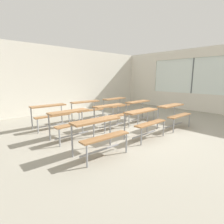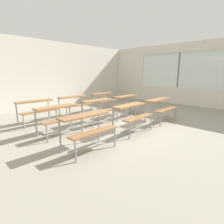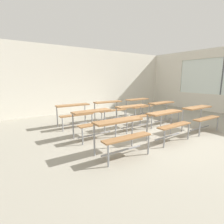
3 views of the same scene
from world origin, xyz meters
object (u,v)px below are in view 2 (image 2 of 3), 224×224
object	(u,v)px
desk_bench_r0c0	(88,124)
desk_bench_r2c2	(104,97)
desk_bench_r2c1	(75,101)
desk_bench_r2c0	(36,107)
desk_bench_r1c0	(59,113)
desk_bench_r1c2	(128,101)
desk_bench_r0c2	(161,105)
desk_bench_r0c1	(132,112)
desk_bench_r1c1	(100,106)

from	to	relation	value
desk_bench_r0c0	desk_bench_r2c2	bearing A→B (deg)	43.29
desk_bench_r2c1	desk_bench_r2c0	bearing A→B (deg)	-177.23
desk_bench_r1c0	desk_bench_r1c2	bearing A→B (deg)	-0.19
desk_bench_r0c2	desk_bench_r2c0	size ratio (longest dim) A/B	0.99
desk_bench_r0c1	desk_bench_r1c0	world-z (taller)	same
desk_bench_r1c2	desk_bench_r2c0	size ratio (longest dim) A/B	1.00
desk_bench_r1c2	desk_bench_r2c2	bearing A→B (deg)	88.15
desk_bench_r0c0	desk_bench_r0c2	bearing A→B (deg)	1.72
desk_bench_r0c1	desk_bench_r1c2	size ratio (longest dim) A/B	0.99
desk_bench_r2c1	desk_bench_r1c2	bearing A→B (deg)	-38.89
desk_bench_r2c0	desk_bench_r2c2	world-z (taller)	same
desk_bench_r0c0	desk_bench_r0c2	size ratio (longest dim) A/B	1.01
desk_bench_r2c2	desk_bench_r0c1	bearing A→B (deg)	-121.01
desk_bench_r2c0	desk_bench_r2c2	size ratio (longest dim) A/B	1.00
desk_bench_r0c0	desk_bench_r0c1	bearing A→B (deg)	3.34
desk_bench_r2c2	desk_bench_r1c2	bearing A→B (deg)	-92.73
desk_bench_r0c2	desk_bench_r2c2	xyz separation A→B (m)	(-0.05, 2.63, 0.00)
desk_bench_r1c1	desk_bench_r2c0	distance (m)	1.96
desk_bench_r0c1	desk_bench_r1c2	xyz separation A→B (m)	(1.40, 1.27, 0.00)
desk_bench_r1c2	desk_bench_r0c2	bearing A→B (deg)	-88.66
desk_bench_r0c0	desk_bench_r1c2	size ratio (longest dim) A/B	1.01
desk_bench_r2c0	desk_bench_r2c2	bearing A→B (deg)	1.42
desk_bench_r0c0	desk_bench_r2c0	bearing A→B (deg)	90.69
desk_bench_r2c2	desk_bench_r1c0	bearing A→B (deg)	-157.58
desk_bench_r0c0	desk_bench_r0c1	distance (m)	1.56
desk_bench_r0c1	desk_bench_r0c2	bearing A→B (deg)	-2.74
desk_bench_r0c1	desk_bench_r2c2	xyz separation A→B (m)	(1.42, 2.57, 0.00)
desk_bench_r0c0	desk_bench_r1c1	bearing A→B (deg)	42.73
desk_bench_r0c0	desk_bench_r0c2	world-z (taller)	same
desk_bench_r2c0	desk_bench_r0c0	bearing A→B (deg)	-89.68
desk_bench_r2c0	desk_bench_r0c1	bearing A→B (deg)	-58.27
desk_bench_r0c1	desk_bench_r1c0	bearing A→B (deg)	139.57
desk_bench_r1c0	desk_bench_r2c2	world-z (taller)	same
desk_bench_r2c2	desk_bench_r0c2	bearing A→B (deg)	-91.12
desk_bench_r1c1	desk_bench_r2c1	distance (m)	1.32
desk_bench_r1c1	desk_bench_r1c2	bearing A→B (deg)	2.23
desk_bench_r2c0	desk_bench_r2c1	distance (m)	1.41
desk_bench_r0c2	desk_bench_r2c0	xyz separation A→B (m)	(-2.96, 2.64, 0.00)
desk_bench_r0c0	desk_bench_r1c2	xyz separation A→B (m)	(2.96, 1.30, 0.00)
desk_bench_r1c1	desk_bench_r0c1	bearing A→B (deg)	-85.92
desk_bench_r2c0	desk_bench_r2c1	xyz separation A→B (m)	(1.41, 0.00, 0.00)
desk_bench_r1c1	desk_bench_r2c2	size ratio (longest dim) A/B	1.00
desk_bench_r0c1	desk_bench_r1c1	distance (m)	1.27
desk_bench_r1c2	desk_bench_r2c1	distance (m)	1.99
desk_bench_r0c0	desk_bench_r2c1	xyz separation A→B (m)	(1.48, 2.62, 0.00)
desk_bench_r1c1	desk_bench_r2c1	world-z (taller)	same
desk_bench_r1c0	desk_bench_r2c0	size ratio (longest dim) A/B	0.99
desk_bench_r0c2	desk_bench_r1c0	xyz separation A→B (m)	(-2.96, 1.30, 0.00)
desk_bench_r1c2	desk_bench_r2c1	bearing A→B (deg)	137.09
desk_bench_r1c2	desk_bench_r2c2	size ratio (longest dim) A/B	0.99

